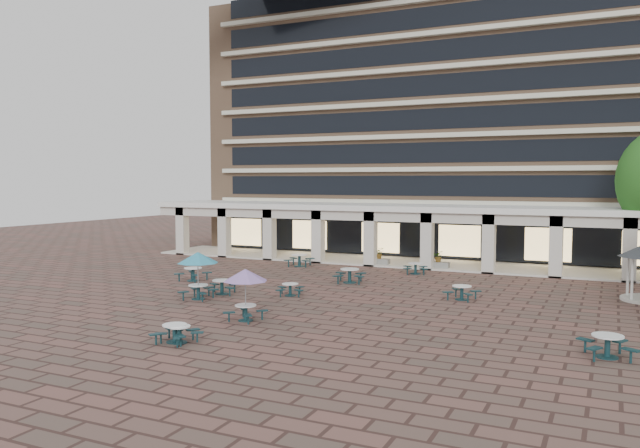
# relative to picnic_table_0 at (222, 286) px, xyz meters

# --- Properties ---
(ground) EXTENTS (120.00, 120.00, 0.00)m
(ground) POSITION_rel_picnic_table_0_xyz_m (5.46, 1.69, -0.47)
(ground) COLOR brown
(ground) RESTS_ON ground
(apartment_building) EXTENTS (40.00, 15.50, 25.20)m
(apartment_building) POSITION_rel_picnic_table_0_xyz_m (5.46, 27.16, 12.13)
(apartment_building) COLOR #957154
(apartment_building) RESTS_ON ground
(retail_arcade) EXTENTS (42.00, 6.60, 4.40)m
(retail_arcade) POSITION_rel_picnic_table_0_xyz_m (5.46, 16.49, 2.53)
(retail_arcade) COLOR white
(retail_arcade) RESTS_ON ground
(picnic_table_0) EXTENTS (2.11, 2.11, 0.79)m
(picnic_table_0) POSITION_rel_picnic_table_0_xyz_m (0.00, 0.00, 0.00)
(picnic_table_0) COLOR #123537
(picnic_table_0) RESTS_ON ground
(picnic_table_1) EXTENTS (1.69, 1.69, 0.66)m
(picnic_table_1) POSITION_rel_picnic_table_0_xyz_m (4.37, -9.31, -0.08)
(picnic_table_1) COLOR #123537
(picnic_table_1) RESTS_ON ground
(picnic_table_2) EXTENTS (1.77, 1.77, 0.70)m
(picnic_table_2) POSITION_rel_picnic_table_0_xyz_m (4.16, -9.31, -0.05)
(picnic_table_2) COLOR #123537
(picnic_table_2) RESTS_ON ground
(picnic_table_3) EXTENTS (2.12, 2.12, 0.81)m
(picnic_table_3) POSITION_rel_picnic_table_0_xyz_m (19.23, -4.50, 0.01)
(picnic_table_3) COLOR #123537
(picnic_table_3) RESTS_ON ground
(picnic_table_4) EXTENTS (2.14, 2.14, 2.47)m
(picnic_table_4) POSITION_rel_picnic_table_0_xyz_m (-0.28, -1.76, 1.63)
(picnic_table_4) COLOR #123537
(picnic_table_4) RESTS_ON ground
(picnic_table_5) EXTENTS (1.83, 1.83, 0.67)m
(picnic_table_5) POSITION_rel_picnic_table_0_xyz_m (3.61, 1.18, -0.07)
(picnic_table_5) COLOR #123537
(picnic_table_5) RESTS_ON ground
(picnic_table_6) EXTENTS (1.99, 1.99, 2.30)m
(picnic_table_6) POSITION_rel_picnic_table_0_xyz_m (4.66, -5.00, 1.48)
(picnic_table_6) COLOR #123537
(picnic_table_6) RESTS_ON ground
(picnic_table_7) EXTENTS (1.85, 1.85, 0.75)m
(picnic_table_7) POSITION_rel_picnic_table_0_xyz_m (12.25, 3.98, -0.02)
(picnic_table_7) COLOR #123537
(picnic_table_7) RESTS_ON ground
(picnic_table_8) EXTENTS (1.88, 1.88, 0.83)m
(picnic_table_8) POSITION_rel_picnic_table_0_xyz_m (-4.19, 3.02, 0.02)
(picnic_table_8) COLOR #123537
(picnic_table_8) RESTS_ON ground
(picnic_table_10) EXTENTS (2.27, 2.27, 0.86)m
(picnic_table_10) POSITION_rel_picnic_table_0_xyz_m (4.87, 6.50, 0.05)
(picnic_table_10) COLOR #123537
(picnic_table_10) RESTS_ON ground
(picnic_table_12) EXTENTS (2.20, 2.20, 0.87)m
(picnic_table_12) POSITION_rel_picnic_table_0_xyz_m (-1.23, 11.69, 0.05)
(picnic_table_12) COLOR #123537
(picnic_table_12) RESTS_ON ground
(picnic_table_13) EXTENTS (1.95, 1.95, 0.74)m
(picnic_table_13) POSITION_rel_picnic_table_0_xyz_m (7.46, 11.69, -0.03)
(picnic_table_13) COLOR #123537
(picnic_table_13) RESTS_ON ground
(planter_left) EXTENTS (1.50, 0.83, 1.31)m
(planter_left) POSITION_rel_picnic_table_0_xyz_m (3.85, 14.59, 0.08)
(planter_left) COLOR gray
(planter_left) RESTS_ON ground
(planter_right) EXTENTS (1.50, 0.70, 1.31)m
(planter_right) POSITION_rel_picnic_table_0_xyz_m (8.27, 14.59, 0.08)
(planter_right) COLOR gray
(planter_right) RESTS_ON ground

